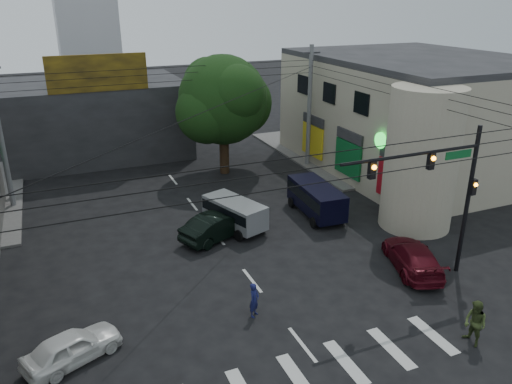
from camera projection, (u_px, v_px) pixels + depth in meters
ground at (270, 303)px, 21.63m from camera, size 160.00×160.00×0.00m
sidewalk_far_right at (372, 148)px, 43.57m from camera, size 16.00×16.00×0.15m
building_right at (415, 115)px, 37.85m from camera, size 14.00×18.00×8.00m
corner_column at (421, 159)px, 27.59m from camera, size 4.00×4.00×8.00m
building_far at (97, 118)px, 41.35m from camera, size 14.00×10.00×6.00m
billboard at (97, 73)px, 35.58m from camera, size 7.00×0.30×2.60m
street_tree at (223, 100)px, 35.64m from camera, size 6.40×6.40×8.70m
traffic_gantry at (443, 182)px, 21.85m from camera, size 7.10×0.35×7.20m
utility_pole_far_left at (0, 136)px, 29.83m from camera, size 0.32×0.32×9.20m
utility_pole_far_right at (309, 108)px, 37.47m from camera, size 0.32×0.32×9.20m
dark_sedan at (218, 226)px, 27.23m from camera, size 4.73×5.51×1.45m
white_compact at (72, 347)px, 18.02m from camera, size 4.01×4.60×1.22m
maroon_sedan at (412, 256)px, 24.14m from camera, size 4.73×5.79×1.35m
silver_minivan at (235, 215)px, 28.28m from camera, size 4.98×4.10×1.70m
navy_van at (316, 200)px, 30.03m from camera, size 4.97×2.41×1.89m
traffic_officer at (254, 300)px, 20.53m from camera, size 0.91×0.91×1.52m
pedestrian_olive at (475, 323)px, 18.79m from camera, size 0.92×0.72×1.85m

